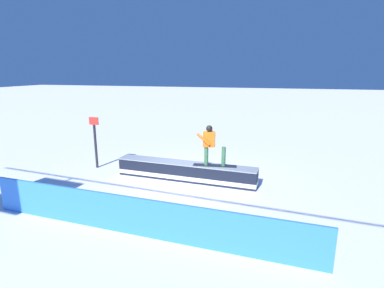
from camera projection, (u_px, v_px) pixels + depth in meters
ground_plane at (185, 180)px, 10.90m from camera, size 120.00×120.00×0.00m
grind_box at (185, 172)px, 10.83m from camera, size 5.17×0.91×0.65m
snowboarder at (211, 144)px, 10.24m from camera, size 1.52×0.53×1.42m
safety_fence at (137, 217)px, 7.13m from camera, size 8.60×0.54×0.97m
trail_marker at (95, 141)px, 12.03m from camera, size 0.40×0.10×2.08m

